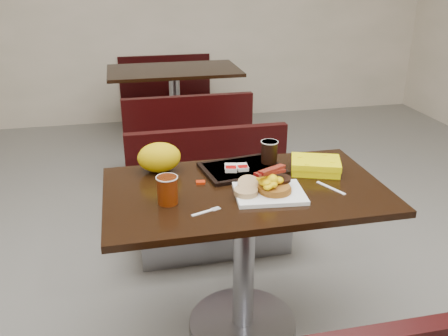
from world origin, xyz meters
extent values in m
cube|color=gray|center=(0.00, 0.00, 0.00)|extent=(6.00, 7.00, 0.01)
cube|color=white|center=(0.08, -0.09, 0.76)|extent=(0.31, 0.25, 0.02)
cylinder|color=#9A5619|center=(0.10, -0.09, 0.78)|extent=(0.18, 0.18, 0.03)
cylinder|color=black|center=(0.14, -0.05, 0.80)|extent=(0.11, 0.11, 0.01)
ellipsoid|color=#FFDA05|center=(0.08, -0.10, 0.82)|extent=(0.11, 0.10, 0.05)
cylinder|color=tan|center=(-0.02, -0.09, 0.78)|extent=(0.11, 0.11, 0.02)
cylinder|color=tan|center=(0.00, -0.05, 0.79)|extent=(0.11, 0.11, 0.05)
cylinder|color=#842D04|center=(-0.34, -0.07, 0.81)|extent=(0.09, 0.09, 0.11)
cube|color=white|center=(0.36, -0.08, 0.75)|extent=(0.08, 0.15, 0.00)
cube|color=#A22006|center=(-0.18, 0.09, 0.75)|extent=(0.04, 0.03, 0.01)
cube|color=#8C0504|center=(0.06, 0.04, 0.75)|extent=(0.05, 0.04, 0.01)
cube|color=black|center=(0.03, 0.18, 0.76)|extent=(0.40, 0.31, 0.02)
cube|color=silver|center=(-0.03, 0.16, 0.78)|extent=(0.07, 0.08, 0.02)
cube|color=silver|center=(0.03, 0.16, 0.78)|extent=(0.05, 0.07, 0.02)
cylinder|color=black|center=(0.17, 0.21, 0.82)|extent=(0.09, 0.09, 0.11)
cube|color=#EBDC03|center=(0.36, 0.10, 0.78)|extent=(0.26, 0.23, 0.06)
ellipsoid|color=#CD9806|center=(-0.34, 0.26, 0.82)|extent=(0.23, 0.19, 0.14)
camera|label=1|loc=(-0.49, -1.80, 1.64)|focal=38.42mm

